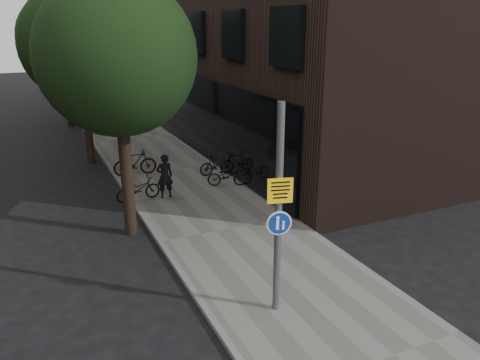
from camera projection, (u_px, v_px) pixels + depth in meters
ground at (276, 285)px, 11.58m from camera, size 120.00×120.00×0.00m
sidewalk at (169, 171)px, 20.27m from camera, size 4.50×60.00×0.12m
curb_edge at (117, 178)px, 19.37m from camera, size 0.15×60.00×0.13m
street_tree_near at (119, 63)px, 12.94m from camera, size 4.40×4.40×7.50m
street_tree_mid at (81, 48)px, 20.26m from camera, size 5.00×5.00×7.80m
street_tree_far at (62, 41)px, 28.00m from camera, size 5.00×5.00×7.80m
signpost at (278, 211)px, 9.70m from camera, size 0.52×0.16×4.62m
pedestrian at (165, 176)px, 16.81m from camera, size 0.61×0.41×1.63m
parked_bike_facade_near at (227, 176)px, 18.18m from camera, size 1.62×1.03×0.80m
parked_bike_facade_far at (216, 164)px, 19.48m from camera, size 1.50×0.47×0.90m
parked_bike_curb_near at (138, 189)px, 16.65m from camera, size 1.67×0.76×0.85m
parked_bike_curb_far at (135, 163)px, 19.39m from camera, size 1.82×0.62×1.07m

